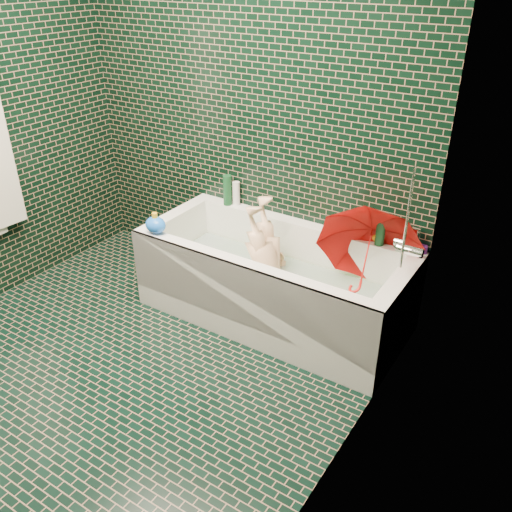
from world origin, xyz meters
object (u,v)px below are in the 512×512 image
Objects in this scene: child at (270,272)px; bath_toy at (156,225)px; umbrella at (366,257)px; bathtub at (273,289)px; rubber_duck at (379,237)px.

bath_toy reaches higher than child.
bath_toy is at bearing -166.97° from umbrella.
umbrella is at bearing 31.44° from bath_toy.
bathtub is at bearing -173.75° from umbrella.
rubber_duck is at bearing 89.94° from umbrella.
child is at bearing 40.01° from bath_toy.
umbrella is at bearing 92.80° from child.
rubber_duck is (-0.02, 0.25, 0.02)m from umbrella.
bath_toy reaches higher than bathtub.
umbrella reaches higher than bathtub.
bath_toy is at bearing -68.42° from child.
rubber_duck is 1.40m from bath_toy.
bathtub is 0.67m from umbrella.
bathtub is 2.85× the size of umbrella.
child is 1.60× the size of umbrella.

